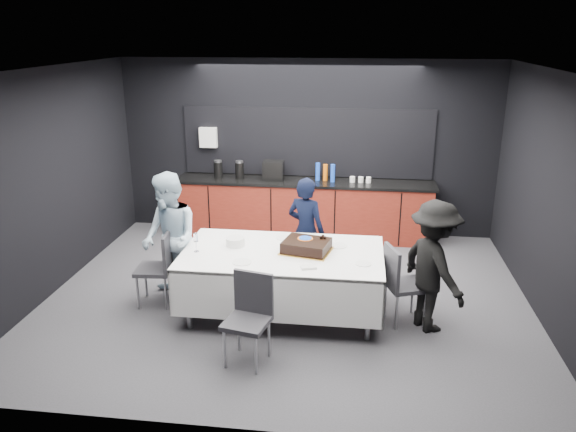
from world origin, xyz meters
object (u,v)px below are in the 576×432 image
object	(u,v)px
plate_stack	(235,242)
person_left	(170,239)
party_table	(283,263)
person_right	(433,266)
chair_near	(250,312)
champagne_flute	(196,239)
person_center	(306,231)
cake_assembly	(306,246)
chair_left	(160,263)
chair_right	(400,279)

from	to	relation	value
plate_stack	person_left	world-z (taller)	person_left
party_table	plate_stack	xyz separation A→B (m)	(-0.58, 0.12, 0.19)
plate_stack	person_right	bearing A→B (deg)	-6.67
party_table	plate_stack	bearing A→B (deg)	168.04
chair_near	person_right	xyz separation A→B (m)	(1.89, 0.88, 0.22)
champagne_flute	person_right	bearing A→B (deg)	-0.51
person_right	person_center	bearing A→B (deg)	25.87
person_left	person_right	distance (m)	3.11
cake_assembly	champagne_flute	bearing A→B (deg)	-172.58
chair_near	champagne_flute	bearing A→B (deg)	131.52
chair_near	person_center	xyz separation A→B (m)	(0.38, 1.90, 0.19)
cake_assembly	party_table	bearing A→B (deg)	-170.48
chair_left	chair_right	distance (m)	2.86
chair_near	person_right	bearing A→B (deg)	24.85
party_table	person_left	bearing A→B (deg)	173.82
chair_right	cake_assembly	bearing A→B (deg)	174.72
party_table	plate_stack	world-z (taller)	plate_stack
party_table	person_right	distance (m)	1.70
cake_assembly	plate_stack	xyz separation A→B (m)	(-0.86, 0.08, -0.02)
cake_assembly	plate_stack	world-z (taller)	cake_assembly
champagne_flute	person_center	xyz separation A→B (m)	(1.18, 1.01, -0.22)
chair_right	person_left	xyz separation A→B (m)	(-2.75, 0.21, 0.28)
party_table	cake_assembly	bearing A→B (deg)	9.52
chair_left	person_left	world-z (taller)	person_left
cake_assembly	person_center	xyz separation A→B (m)	(-0.09, 0.84, -0.13)
chair_right	person_right	size ratio (longest dim) A/B	0.62
person_left	person_right	size ratio (longest dim) A/B	1.08
party_table	person_center	size ratio (longest dim) A/B	1.61
party_table	champagne_flute	xyz separation A→B (m)	(-0.99, -0.12, 0.30)
champagne_flute	person_right	distance (m)	2.69
chair_near	person_right	distance (m)	2.09
champagne_flute	chair_left	size ratio (longest dim) A/B	0.24
person_center	person_left	bearing A→B (deg)	48.23
plate_stack	chair_left	size ratio (longest dim) A/B	0.24
person_left	person_center	bearing A→B (deg)	76.17
champagne_flute	chair_right	xyz separation A→B (m)	(2.34, 0.07, -0.40)
person_center	champagne_flute	bearing A→B (deg)	63.85
chair_right	person_right	bearing A→B (deg)	-14.50
chair_left	person_center	bearing A→B (deg)	26.43
party_table	chair_right	xyz separation A→B (m)	(1.35, -0.05, -0.11)
plate_stack	chair_right	xyz separation A→B (m)	(1.93, -0.18, -0.30)
plate_stack	chair_near	distance (m)	1.24
plate_stack	champagne_flute	distance (m)	0.49
party_table	champagne_flute	world-z (taller)	champagne_flute
party_table	person_center	bearing A→B (deg)	78.06
party_table	cake_assembly	xyz separation A→B (m)	(0.27, 0.05, 0.21)
plate_stack	person_center	distance (m)	1.09
party_table	person_left	size ratio (longest dim) A/B	1.43
person_left	plate_stack	bearing A→B (deg)	49.37
cake_assembly	chair_near	distance (m)	1.20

